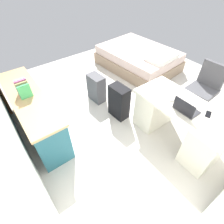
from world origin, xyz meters
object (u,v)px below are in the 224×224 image
object	(u,v)px
office_chair	(202,91)
suitcase_spare_grey	(96,88)
credenza	(34,114)
cell_phone_near_laptop	(208,114)
suitcase_black	(119,102)
bed	(138,58)
desk	(178,122)
laptop	(185,109)
computer_mouse	(172,100)
figurine_small	(18,82)

from	to	relation	value
office_chair	suitcase_spare_grey	xyz separation A→B (m)	(1.42, 1.41, -0.14)
credenza	office_chair	bearing A→B (deg)	-116.48
office_chair	cell_phone_near_laptop	distance (m)	1.05
credenza	cell_phone_near_laptop	bearing A→B (deg)	-135.47
credenza	cell_phone_near_laptop	distance (m)	2.61
credenza	cell_phone_near_laptop	world-z (taller)	credenza
suitcase_black	suitcase_spare_grey	bearing A→B (deg)	1.77
office_chair	bed	bearing A→B (deg)	-5.95
desk	cell_phone_near_laptop	distance (m)	0.48
suitcase_black	laptop	distance (m)	1.19
computer_mouse	cell_phone_near_laptop	size ratio (longest dim) A/B	0.74
desk	bed	bearing A→B (deg)	-28.73
suitcase_spare_grey	laptop	size ratio (longest dim) A/B	1.81
bed	suitcase_black	distance (m)	1.90
desk	laptop	size ratio (longest dim) A/B	4.64
laptop	figurine_small	size ratio (longest dim) A/B	2.84
desk	figurine_small	xyz separation A→B (m)	(1.88, 1.72, 0.42)
desk	office_chair	world-z (taller)	office_chair
computer_mouse	suitcase_spare_grey	bearing A→B (deg)	15.35
office_chair	cell_phone_near_laptop	bearing A→B (deg)	120.80
cell_phone_near_laptop	figurine_small	xyz separation A→B (m)	(2.18, 1.82, 0.07)
suitcase_black	credenza	bearing A→B (deg)	63.52
computer_mouse	cell_phone_near_laptop	world-z (taller)	computer_mouse
bed	suitcase_spare_grey	world-z (taller)	bed
suitcase_spare_grey	laptop	bearing A→B (deg)	-172.45
desk	cell_phone_near_laptop	bearing A→B (deg)	-161.75
desk	figurine_small	size ratio (longest dim) A/B	13.14
suitcase_spare_grey	computer_mouse	xyz separation A→B (m)	(-1.45, -0.38, 0.47)
laptop	desk	bearing A→B (deg)	-56.46
figurine_small	laptop	bearing A→B (deg)	-140.44
figurine_small	bed	bearing A→B (deg)	-85.44
desk	office_chair	distance (m)	0.98
cell_phone_near_laptop	computer_mouse	bearing A→B (deg)	-3.49
suitcase_black	figurine_small	size ratio (longest dim) A/B	5.85
figurine_small	office_chair	bearing A→B (deg)	-121.90
office_chair	laptop	size ratio (longest dim) A/B	3.01
laptop	cell_phone_near_laptop	size ratio (longest dim) A/B	2.29
cell_phone_near_laptop	laptop	bearing A→B (deg)	20.13
computer_mouse	figurine_small	world-z (taller)	figurine_small
credenza	suitcase_black	distance (m)	1.44
cell_phone_near_laptop	office_chair	bearing A→B (deg)	-81.06
cell_phone_near_laptop	bed	bearing A→B (deg)	-45.57
office_chair	figurine_small	size ratio (longest dim) A/B	8.55
bed	suitcase_spare_grey	distance (m)	1.67
desk	cell_phone_near_laptop	world-z (taller)	cell_phone_near_laptop
desk	suitcase_black	size ratio (longest dim) A/B	2.25
credenza	suitcase_black	size ratio (longest dim) A/B	2.80
suitcase_black	figurine_small	world-z (taller)	figurine_small
office_chair	laptop	distance (m)	1.16
bed	computer_mouse	size ratio (longest dim) A/B	20.08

